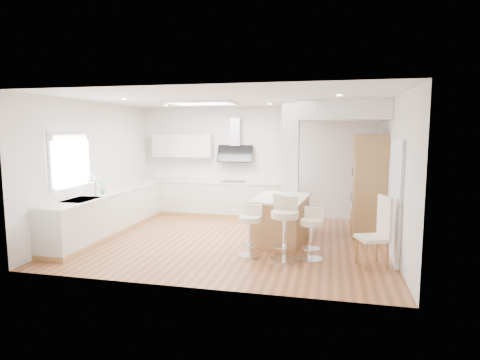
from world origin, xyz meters
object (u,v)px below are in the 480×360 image
(peninsula, at_px, (281,219))
(bar_stool_b, at_px, (285,225))
(dining_chair, at_px, (378,229))
(bar_stool_a, at_px, (250,228))
(bar_stool_c, at_px, (312,231))

(peninsula, bearing_deg, bar_stool_b, -73.44)
(peninsula, bearing_deg, dining_chair, -26.16)
(bar_stool_a, bearing_deg, dining_chair, 9.56)
(bar_stool_a, relative_size, bar_stool_c, 1.01)
(bar_stool_b, bearing_deg, bar_stool_a, 169.93)
(bar_stool_a, distance_m, bar_stool_b, 0.63)
(bar_stool_a, bearing_deg, bar_stool_b, 3.36)
(bar_stool_a, relative_size, dining_chair, 0.78)
(bar_stool_c, bearing_deg, bar_stool_a, -164.16)
(bar_stool_b, relative_size, bar_stool_c, 1.21)
(bar_stool_c, relative_size, dining_chair, 0.77)
(bar_stool_a, bearing_deg, bar_stool_c, 13.01)
(peninsula, bearing_deg, bar_stool_c, -50.39)
(bar_stool_a, height_order, bar_stool_c, bar_stool_a)
(peninsula, relative_size, bar_stool_a, 1.75)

